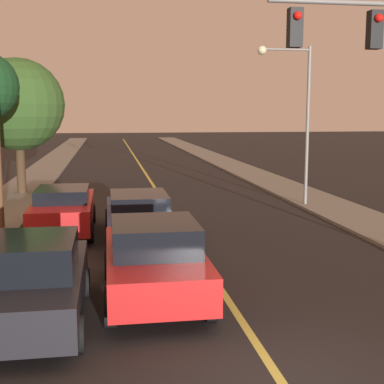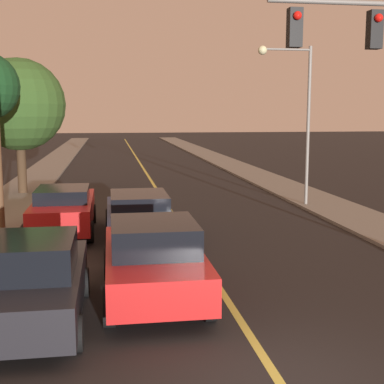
{
  "view_description": "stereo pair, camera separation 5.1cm",
  "coord_description": "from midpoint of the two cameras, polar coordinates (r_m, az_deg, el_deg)",
  "views": [
    {
      "loc": [
        -2.43,
        -6.82,
        3.9
      ],
      "look_at": [
        0.0,
        8.46,
        1.6
      ],
      "focal_mm": 50.0,
      "sensor_mm": 36.0,
      "label": 1
    },
    {
      "loc": [
        -2.38,
        -6.83,
        3.9
      ],
      "look_at": [
        0.0,
        8.46,
        1.6
      ],
      "focal_mm": 50.0,
      "sensor_mm": 36.0,
      "label": 2
    }
  ],
  "objects": [
    {
      "name": "road_surface",
      "position": [
        43.07,
        -5.81,
        3.21
      ],
      "size": [
        10.76,
        80.0,
        0.01
      ],
      "color": "black",
      "rests_on": "ground"
    },
    {
      "name": "sidewalk_left",
      "position": [
        43.2,
        -14.64,
        3.07
      ],
      "size": [
        2.5,
        80.0,
        0.12
      ],
      "color": "gray",
      "rests_on": "ground"
    },
    {
      "name": "sidewalk_right",
      "position": [
        43.94,
        2.87,
        3.42
      ],
      "size": [
        2.5,
        80.0,
        0.12
      ],
      "color": "gray",
      "rests_on": "ground"
    },
    {
      "name": "car_near_lane_front",
      "position": [
        11.32,
        -4.18,
        -7.1
      ],
      "size": [
        2.09,
        4.6,
        1.69
      ],
      "color": "red",
      "rests_on": "ground"
    },
    {
      "name": "car_near_lane_second",
      "position": [
        16.62,
        -5.78,
        -2.46
      ],
      "size": [
        2.06,
        5.16,
        1.47
      ],
      "color": "navy",
      "rests_on": "ground"
    },
    {
      "name": "car_outer_lane_front",
      "position": [
        10.4,
        -16.95,
        -9.11
      ],
      "size": [
        2.01,
        4.35,
        1.66
      ],
      "color": "black",
      "rests_on": "ground"
    },
    {
      "name": "car_outer_lane_second",
      "position": [
        17.86,
        -13.62,
        -1.77
      ],
      "size": [
        1.96,
        4.8,
        1.52
      ],
      "color": "red",
      "rests_on": "ground"
    },
    {
      "name": "streetlamp_right",
      "position": [
        22.39,
        10.84,
        9.44
      ],
      "size": [
        2.25,
        0.36,
        6.44
      ],
      "color": "slate",
      "rests_on": "ground"
    },
    {
      "name": "tree_left_near",
      "position": [
        26.54,
        -18.12,
        8.84
      ],
      "size": [
        4.3,
        4.3,
        6.32
      ],
      "color": "#3D2B1C",
      "rests_on": "ground"
    }
  ]
}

